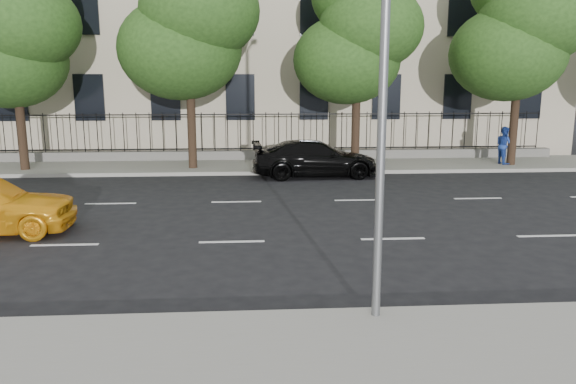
{
  "coord_description": "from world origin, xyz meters",
  "views": [
    {
      "loc": [
        0.51,
        -10.76,
        3.95
      ],
      "look_at": [
        1.41,
        3.0,
        1.13
      ],
      "focal_mm": 35.0,
      "sensor_mm": 36.0,
      "label": 1
    }
  ],
  "objects": [
    {
      "name": "tree_d",
      "position": [
        5.04,
        13.36,
        5.84
      ],
      "size": [
        5.34,
        4.94,
        8.84
      ],
      "color": "#382619",
      "rests_on": "far_sidewalk"
    },
    {
      "name": "far_sidewalk",
      "position": [
        0.0,
        14.0,
        0.07
      ],
      "size": [
        60.0,
        4.0,
        0.15
      ],
      "primitive_type": "cube",
      "color": "gray",
      "rests_on": "ground"
    },
    {
      "name": "tree_c",
      "position": [
        -1.96,
        13.36,
        6.41
      ],
      "size": [
        5.89,
        5.5,
        9.8
      ],
      "color": "#382619",
      "rests_on": "far_sidewalk"
    },
    {
      "name": "tree_b",
      "position": [
        -8.96,
        13.36,
        5.84
      ],
      "size": [
        5.53,
        5.12,
        8.97
      ],
      "color": "#382619",
      "rests_on": "far_sidewalk"
    },
    {
      "name": "tree_e",
      "position": [
        12.04,
        13.36,
        6.2
      ],
      "size": [
        5.71,
        5.31,
        9.46
      ],
      "color": "#382619",
      "rests_on": "far_sidewalk"
    },
    {
      "name": "pedestrian_far",
      "position": [
        11.74,
        13.4,
        0.98
      ],
      "size": [
        0.75,
        0.9,
        1.67
      ],
      "primitive_type": "imported",
      "rotation": [
        0.0,
        0.0,
        1.73
      ],
      "color": "#213E9A",
      "rests_on": "far_sidewalk"
    },
    {
      "name": "black_sedan",
      "position": [
        3.07,
        11.5,
        0.74
      ],
      "size": [
        5.16,
        2.28,
        1.47
      ],
      "primitive_type": "imported",
      "rotation": [
        0.0,
        0.0,
        1.61
      ],
      "color": "black",
      "rests_on": "ground"
    },
    {
      "name": "near_sidewalk",
      "position": [
        0.0,
        -4.0,
        0.07
      ],
      "size": [
        60.0,
        4.0,
        0.15
      ],
      "primitive_type": "cube",
      "color": "gray",
      "rests_on": "ground"
    },
    {
      "name": "iron_fence",
      "position": [
        0.0,
        15.7,
        0.65
      ],
      "size": [
        30.0,
        0.5,
        2.2
      ],
      "color": "slate",
      "rests_on": "far_sidewalk"
    },
    {
      "name": "ground",
      "position": [
        0.0,
        0.0,
        0.0
      ],
      "size": [
        120.0,
        120.0,
        0.0
      ],
      "primitive_type": "plane",
      "color": "black",
      "rests_on": "ground"
    },
    {
      "name": "lane_markings",
      "position": [
        0.0,
        4.75,
        0.01
      ],
      "size": [
        49.6,
        4.62,
        0.01
      ],
      "primitive_type": null,
      "color": "silver",
      "rests_on": "ground"
    }
  ]
}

